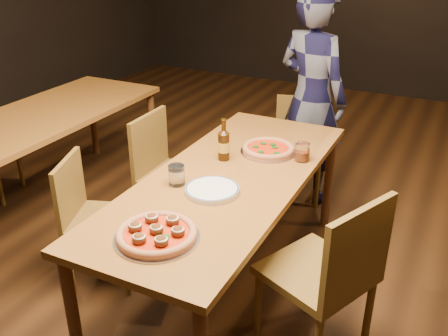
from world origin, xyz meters
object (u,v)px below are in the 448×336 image
at_px(amber_glass, 302,152).
at_px(plate_stack, 212,190).
at_px(chair_end, 298,149).
at_px(beer_bottle, 224,146).
at_px(chair_main_sw, 175,176).
at_px(table_main, 228,187).
at_px(pizza_meatball, 157,234).
at_px(water_glass, 177,175).
at_px(chair_main_nw, 103,219).
at_px(pizza_margherita, 268,149).
at_px(table_left, 41,123).
at_px(chair_main_e, 316,271).
at_px(diner, 311,98).

bearing_deg(amber_glass, plate_stack, -116.06).
distance_m(chair_end, beer_bottle, 1.18).
xyz_separation_m(chair_main_sw, beer_bottle, (0.47, -0.19, 0.38)).
height_order(table_main, chair_main_sw, chair_main_sw).
height_order(pizza_meatball, water_glass, water_glass).
relative_size(chair_end, plate_stack, 2.97).
height_order(beer_bottle, water_glass, beer_bottle).
relative_size(table_main, pizza_meatball, 5.24).
distance_m(chair_main_nw, pizza_margherita, 1.09).
relative_size(pizza_meatball, amber_glass, 3.49).
relative_size(table_left, beer_bottle, 8.07).
relative_size(table_left, water_glass, 18.33).
xyz_separation_m(chair_main_e, pizza_margherita, (-0.53, 0.67, 0.28)).
height_order(chair_main_sw, amber_glass, chair_main_sw).
bearing_deg(table_left, chair_main_sw, 3.82).
xyz_separation_m(table_main, diner, (0.05, 1.35, 0.15)).
height_order(table_main, pizza_margherita, pizza_margherita).
distance_m(chair_main_e, diner, 1.75).
bearing_deg(beer_bottle, table_main, -57.47).
bearing_deg(pizza_margherita, amber_glass, -5.66).
relative_size(pizza_margherita, plate_stack, 1.21).
distance_m(amber_glass, diner, 1.00).
xyz_separation_m(chair_main_sw, pizza_meatball, (0.58, -1.07, 0.32)).
bearing_deg(table_main, plate_stack, -87.09).
height_order(table_left, chair_main_nw, chair_main_nw).
bearing_deg(chair_main_nw, table_left, 40.05).
bearing_deg(amber_glass, beer_bottle, -155.23).
distance_m(chair_main_nw, water_glass, 0.64).
bearing_deg(pizza_margherita, table_left, -176.68).
distance_m(pizza_margherita, amber_glass, 0.23).
bearing_deg(table_left, amber_glass, 2.32).
bearing_deg(plate_stack, amber_glass, 63.94).
bearing_deg(table_main, pizza_margherita, 79.01).
height_order(chair_end, water_glass, water_glass).
distance_m(pizza_meatball, beer_bottle, 0.90).
relative_size(table_main, plate_stack, 7.12).
bearing_deg(table_left, table_main, -10.01).
height_order(chair_end, beer_bottle, beer_bottle).
bearing_deg(plate_stack, table_left, 163.38).
xyz_separation_m(chair_main_e, pizza_meatball, (-0.62, -0.43, 0.29)).
bearing_deg(table_left, chair_main_e, -13.82).
bearing_deg(chair_main_nw, chair_main_e, -111.22).
xyz_separation_m(chair_main_nw, plate_stack, (0.72, 0.04, 0.34)).
bearing_deg(table_main, beer_bottle, 122.53).
bearing_deg(plate_stack, chair_main_e, -5.51).
xyz_separation_m(chair_main_e, water_glass, (-0.81, 0.06, 0.32)).
distance_m(chair_main_nw, pizza_meatball, 0.90).
xyz_separation_m(table_left, chair_main_sw, (1.11, 0.07, -0.22)).
height_order(chair_main_nw, pizza_margherita, chair_main_nw).
relative_size(chair_end, pizza_margherita, 2.44).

